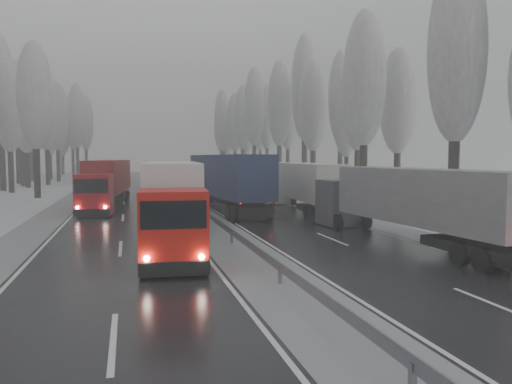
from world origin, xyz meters
name	(u,v)px	position (x,y,z in m)	size (l,w,h in m)	color
ground	(326,323)	(0.00, 0.00, 0.00)	(260.00, 260.00, 0.00)	white
carriageway_right	(249,206)	(5.25, 30.00, 0.01)	(7.50, 200.00, 0.03)	black
carriageway_left	(124,209)	(-5.25, 30.00, 0.01)	(7.50, 200.00, 0.03)	black
median_slush	(188,207)	(0.00, 30.00, 0.02)	(3.00, 200.00, 0.04)	gray
shoulder_right	(303,204)	(10.20, 30.00, 0.02)	(2.40, 200.00, 0.04)	gray
shoulder_left	(59,211)	(-10.20, 30.00, 0.02)	(2.40, 200.00, 0.04)	gray
median_guardrail	(188,201)	(0.00, 29.99, 0.60)	(0.12, 200.00, 0.76)	slate
tree_16	(457,53)	(15.04, 15.67, 10.67)	(3.60, 3.60, 16.53)	black
tree_18	(365,80)	(14.51, 27.03, 10.70)	(3.60, 3.60, 16.58)	black
tree_19	(398,102)	(20.02, 31.03, 9.42)	(3.60, 3.60, 14.57)	black
tree_20	(358,99)	(17.90, 35.17, 10.14)	(3.60, 3.60, 15.71)	black
tree_21	(361,86)	(20.12, 39.17, 12.00)	(3.60, 3.60, 18.62)	black
tree_22	(313,107)	(17.02, 45.60, 10.24)	(3.60, 3.60, 15.86)	black
tree_23	(347,123)	(23.31, 49.60, 8.77)	(3.60, 3.60, 13.55)	black
tree_24	(305,89)	(17.90, 51.02, 13.19)	(3.60, 3.60, 20.49)	black
tree_25	(341,99)	(24.81, 55.02, 12.52)	(3.60, 3.60, 19.44)	black
tree_26	(279,105)	(17.56, 61.27, 12.10)	(3.60, 3.60, 18.78)	black
tree_27	(314,113)	(24.72, 65.27, 11.36)	(3.60, 3.60, 17.62)	black
tree_28	(254,108)	(16.34, 71.95, 12.64)	(3.60, 3.60, 19.62)	black
tree_29	(288,116)	(23.71, 75.95, 11.67)	(3.60, 3.60, 18.11)	black
tree_30	(243,119)	(16.56, 81.70, 11.52)	(3.60, 3.60, 17.86)	black
tree_31	(267,118)	(22.48, 85.70, 11.97)	(3.60, 3.60, 18.58)	black
tree_32	(235,123)	(16.63, 89.21, 11.18)	(3.60, 3.60, 17.33)	black
tree_33	(245,133)	(19.77, 93.21, 9.26)	(3.60, 3.60, 14.33)	black
tree_34	(224,124)	(15.73, 96.32, 11.37)	(3.60, 3.60, 17.63)	black
tree_35	(260,124)	(24.94, 100.32, 11.77)	(3.60, 3.60, 18.25)	black
tree_36	(222,120)	(17.04, 106.16, 13.02)	(3.60, 3.60, 20.23)	black
tree_37	(247,131)	(24.02, 110.16, 10.56)	(3.60, 3.60, 16.37)	black
tree_38	(221,128)	(18.73, 116.73, 11.59)	(3.60, 3.60, 17.97)	black
tree_39	(229,134)	(21.55, 120.73, 10.45)	(3.60, 3.60, 16.19)	black
tree_62	(35,97)	(-13.94, 43.73, 10.36)	(3.60, 3.60, 16.04)	black
tree_64	(9,108)	(-18.26, 52.71, 9.96)	(3.60, 3.60, 15.42)	black
tree_65	(0,90)	(-20.05, 56.71, 12.55)	(3.60, 3.60, 19.48)	black
tree_66	(26,116)	(-18.16, 62.35, 9.84)	(3.60, 3.60, 15.23)	black
tree_67	(21,109)	(-19.54, 66.35, 11.03)	(3.60, 3.60, 17.09)	black
tree_68	(46,113)	(-16.58, 69.11, 10.75)	(3.60, 3.60, 16.65)	black
tree_69	(16,104)	(-21.42, 73.11, 12.46)	(3.60, 3.60, 19.35)	black
tree_70	(57,117)	(-16.33, 79.19, 11.03)	(3.60, 3.60, 17.09)	black
tree_71	(31,109)	(-21.09, 83.19, 12.63)	(3.60, 3.60, 19.61)	black
tree_72	(49,127)	(-18.93, 88.54, 9.76)	(3.60, 3.60, 15.11)	black
tree_73	(36,121)	(-21.82, 92.54, 11.11)	(3.60, 3.60, 17.22)	black
tree_74	(76,116)	(-15.07, 99.33, 12.67)	(3.60, 3.60, 19.68)	black
tree_75	(33,120)	(-24.20, 103.33, 11.99)	(3.60, 3.60, 18.60)	black
tree_76	(85,123)	(-14.05, 108.72, 11.95)	(3.60, 3.60, 18.55)	black
tree_77	(62,135)	(-19.66, 112.72, 9.26)	(3.60, 3.60, 14.32)	black
tree_78	(72,122)	(-17.56, 115.31, 12.59)	(3.60, 3.60, 19.55)	black
tree_79	(62,129)	(-20.33, 119.31, 11.01)	(3.60, 3.60, 17.07)	black
truck_grey_tarp	(408,200)	(8.20, 9.64, 2.16)	(3.44, 14.56, 3.70)	#45464A
truck_blue_box	(224,179)	(2.31, 26.26, 2.57)	(4.09, 17.31, 4.40)	navy
truck_cream_box	(301,184)	(8.00, 24.45, 2.20)	(2.98, 14.79, 3.77)	#B4B2A0
box_truck_distant	(195,172)	(7.16, 80.39, 1.50)	(2.77, 7.97, 2.94)	silver
truck_red_white	(172,196)	(-2.75, 13.29, 2.32)	(3.62, 15.64, 3.98)	red
truck_red_red	(107,180)	(-6.55, 31.90, 2.31)	(3.87, 15.56, 3.96)	#A9090D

